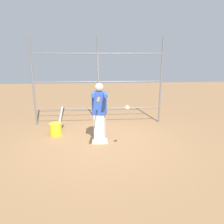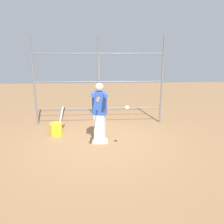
# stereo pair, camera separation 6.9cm
# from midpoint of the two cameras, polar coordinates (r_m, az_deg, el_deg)

# --- Properties ---
(ground_plane) EXTENTS (24.00, 24.00, 0.00)m
(ground_plane) POSITION_cam_midpoint_polar(r_m,az_deg,el_deg) (6.13, -3.49, -7.63)
(ground_plane) COLOR olive
(home_plate) EXTENTS (0.40, 0.40, 0.02)m
(home_plate) POSITION_cam_midpoint_polar(r_m,az_deg,el_deg) (6.12, -3.50, -7.54)
(home_plate) COLOR white
(home_plate) RESTS_ON ground
(fence_backstop) EXTENTS (4.30, 0.06, 2.89)m
(fence_backstop) POSITION_cam_midpoint_polar(r_m,az_deg,el_deg) (7.31, -3.88, 7.87)
(fence_backstop) COLOR slate
(fence_backstop) RESTS_ON ground
(batter) EXTENTS (0.41, 0.61, 1.62)m
(batter) POSITION_cam_midpoint_polar(r_m,az_deg,el_deg) (5.83, -3.63, 0.26)
(batter) COLOR silver
(batter) RESTS_ON ground
(baseball_bat_swinging) EXTENTS (0.10, 0.82, 0.15)m
(baseball_bat_swinging) POSITION_cam_midpoint_polar(r_m,az_deg,el_deg) (4.83, -3.89, 3.48)
(baseball_bat_swinging) COLOR black
(softball_in_flight) EXTENTS (0.10, 0.10, 0.10)m
(softball_in_flight) POSITION_cam_midpoint_polar(r_m,az_deg,el_deg) (4.95, 3.65, 1.13)
(softball_in_flight) COLOR white
(bat_bucket) EXTENTS (0.42, 0.62, 0.82)m
(bat_bucket) POSITION_cam_midpoint_polar(r_m,az_deg,el_deg) (6.69, -14.65, -4.15)
(bat_bucket) COLOR yellow
(bat_bucket) RESTS_ON ground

